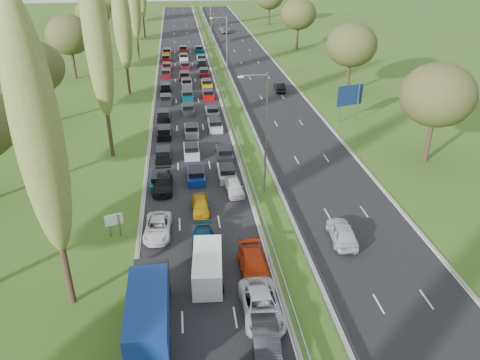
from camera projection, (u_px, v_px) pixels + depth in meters
ground at (226, 88)px, 79.37m from camera, size 260.00×260.00×0.00m
near_carriageway at (186, 86)px, 80.80m from camera, size 10.50×215.00×0.04m
far_carriageway at (263, 83)px, 82.35m from camera, size 10.50×215.00×0.04m
central_reservation at (225, 81)px, 81.33m from camera, size 2.36×215.00×0.32m
lamp_columns at (227, 55)px, 74.87m from camera, size 0.18×140.18×12.00m
poplar_row at (113, 26)px, 61.43m from camera, size 2.80×127.80×22.44m
woodland_left at (26, 75)px, 57.49m from camera, size 8.00×166.00×11.10m
woodland_right at (372, 57)px, 66.34m from camera, size 8.00×153.00×11.10m
traffic_queue_fill at (187, 91)px, 76.21m from camera, size 9.06×68.55×0.80m
near_car_2 at (158, 227)px, 39.69m from camera, size 2.43×4.86×1.32m
near_car_3 at (163, 183)px, 46.89m from camera, size 2.03×4.87×1.41m
near_car_7 at (204, 243)px, 37.60m from camera, size 1.92×4.60×1.33m
near_car_8 at (200, 205)px, 43.09m from camera, size 1.54×3.83×1.30m
near_car_9 at (266, 343)px, 28.15m from camera, size 1.94×4.73×1.52m
near_car_10 at (261, 306)px, 31.01m from camera, size 2.58×5.53×1.53m
near_car_11 at (254, 266)px, 34.77m from camera, size 2.19×5.33×1.54m
near_car_12 at (234, 187)px, 46.23m from camera, size 1.81×4.02×1.34m
far_car_0 at (342, 232)px, 38.78m from camera, size 2.26×4.86×1.61m
far_car_1 at (279, 87)px, 77.55m from camera, size 1.73×4.42×1.43m
far_car_2 at (225, 30)px, 127.07m from camera, size 2.56×5.38×1.48m
blue_lorry at (149, 311)px, 29.02m from camera, size 2.42×8.70×3.67m
white_van_rear at (207, 265)px, 34.43m from camera, size 2.09×5.32×2.14m
info_sign at (114, 222)px, 39.17m from camera, size 1.47×0.52×2.10m
direction_sign at (350, 97)px, 63.07m from camera, size 3.87×1.22×5.20m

